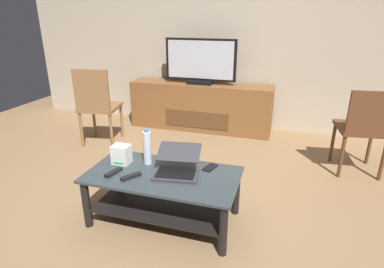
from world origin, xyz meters
The scene contains 13 objects.
ground_plane centered at (0.00, 0.00, 0.00)m, with size 7.68×7.68×0.00m, color olive.
back_wall centered at (0.00, 2.38, 1.40)m, with size 6.40×0.12×2.80m, color #B2A38C.
coffee_table centered at (-0.13, -0.10, 0.28)m, with size 1.16×0.60×0.41m.
media_cabinet centered at (-0.44, 2.06, 0.33)m, with size 1.97×0.42×0.65m.
television centered at (-0.44, 2.03, 0.94)m, with size 0.96×0.20×0.60m.
dining_chair centered at (1.47, 1.21, 0.52)m, with size 0.49×0.49×0.90m.
side_chair centered at (-1.48, 1.11, 0.54)m, with size 0.51×0.51×0.96m.
laptop centered at (-0.04, -0.04, 0.47)m, with size 0.39×0.42×0.17m.
router_box centered at (-0.52, -0.03, 0.49)m, with size 0.14×0.11×0.16m.
water_bottle_near centered at (-0.31, 0.03, 0.55)m, with size 0.07×0.07×0.29m.
cell_phone centered at (0.19, 0.10, 0.42)m, with size 0.07×0.14×0.01m, color black.
tv_remote centered at (-0.33, -0.23, 0.42)m, with size 0.04×0.16×0.02m, color black.
soundbar_remote centered at (-0.49, -0.21, 0.42)m, with size 0.04×0.16×0.02m, color black.
Camera 1 is at (0.72, -2.09, 1.56)m, focal length 29.72 mm.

